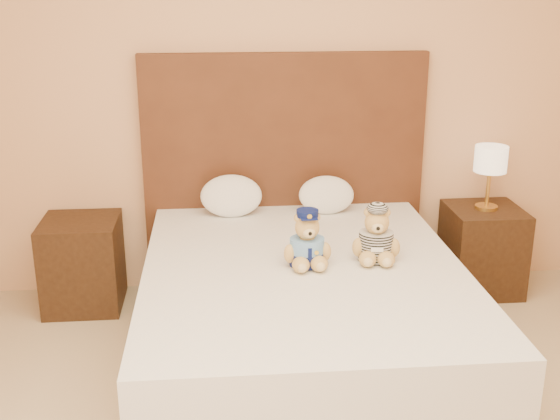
% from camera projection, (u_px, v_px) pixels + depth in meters
% --- Properties ---
extents(room_walls, '(4.04, 4.52, 2.72)m').
position_uv_depth(room_walls, '(335.00, 13.00, 2.42)').
color(room_walls, tan).
rests_on(room_walls, ground).
extents(bed, '(1.60, 2.00, 0.55)m').
position_uv_depth(bed, '(303.00, 315.00, 3.61)').
color(bed, white).
rests_on(bed, ground).
extents(headboard, '(1.75, 0.08, 1.50)m').
position_uv_depth(headboard, '(284.00, 174.00, 4.41)').
color(headboard, '#4D2817').
rests_on(headboard, ground).
extents(nightstand_left, '(0.45, 0.45, 0.55)m').
position_uv_depth(nightstand_left, '(83.00, 263.00, 4.25)').
color(nightstand_left, '#352111').
rests_on(nightstand_left, ground).
extents(nightstand_right, '(0.45, 0.45, 0.55)m').
position_uv_depth(nightstand_right, '(482.00, 249.00, 4.47)').
color(nightstand_right, '#352111').
rests_on(nightstand_right, ground).
extents(lamp, '(0.20, 0.20, 0.40)m').
position_uv_depth(lamp, '(491.00, 162.00, 4.29)').
color(lamp, gold).
rests_on(lamp, nightstand_right).
extents(teddy_police, '(0.26, 0.25, 0.29)m').
position_uv_depth(teddy_police, '(307.00, 238.00, 3.48)').
color(teddy_police, tan).
rests_on(teddy_police, bed).
extents(teddy_prisoner, '(0.28, 0.28, 0.28)m').
position_uv_depth(teddy_prisoner, '(376.00, 234.00, 3.54)').
color(teddy_prisoner, tan).
rests_on(teddy_prisoner, bed).
extents(pillow_left, '(0.37, 0.24, 0.26)m').
position_uv_depth(pillow_left, '(231.00, 194.00, 4.23)').
color(pillow_left, white).
rests_on(pillow_left, bed).
extents(pillow_right, '(0.34, 0.22, 0.24)m').
position_uv_depth(pillow_right, '(326.00, 193.00, 4.29)').
color(pillow_right, white).
rests_on(pillow_right, bed).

